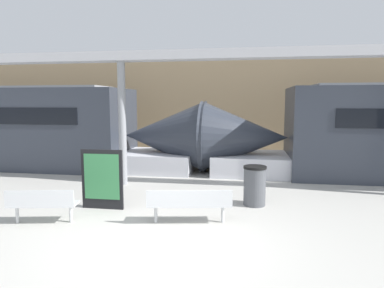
# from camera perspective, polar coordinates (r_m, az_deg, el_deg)

# --- Properties ---
(ground_plane) EXTENTS (60.00, 60.00, 0.00)m
(ground_plane) POSITION_cam_1_polar(r_m,az_deg,el_deg) (6.58, -5.08, -16.20)
(ground_plane) COLOR #B2AFA8
(station_wall) EXTENTS (56.00, 0.20, 5.00)m
(station_wall) POSITION_cam_1_polar(r_m,az_deg,el_deg) (16.37, 3.98, 6.69)
(station_wall) COLOR #9E8460
(station_wall) RESTS_ON ground_plane
(bench_near) EXTENTS (1.85, 0.75, 0.76)m
(bench_near) POSITION_cam_1_polar(r_m,az_deg,el_deg) (7.37, -0.45, -9.72)
(bench_near) COLOR silver
(bench_near) RESTS_ON ground_plane
(bench_far) EXTENTS (1.49, 0.71, 0.76)m
(bench_far) POSITION_cam_1_polar(r_m,az_deg,el_deg) (8.03, -23.71, -8.96)
(bench_far) COLOR silver
(bench_far) RESTS_ON ground_plane
(trash_bin) EXTENTS (0.58, 0.58, 1.00)m
(trash_bin) POSITION_cam_1_polar(r_m,az_deg,el_deg) (8.80, 10.40, -6.82)
(trash_bin) COLOR #4C4F54
(trash_bin) RESTS_ON ground_plane
(poster_board) EXTENTS (1.04, 0.07, 1.46)m
(poster_board) POSITION_cam_1_polar(r_m,az_deg,el_deg) (8.59, -14.74, -5.67)
(poster_board) COLOR black
(poster_board) RESTS_ON ground_plane
(support_column_near) EXTENTS (0.24, 0.24, 3.82)m
(support_column_near) POSITION_cam_1_polar(r_m,az_deg,el_deg) (10.86, -11.53, 3.28)
(support_column_near) COLOR gray
(support_column_near) RESTS_ON ground_plane
(canopy_beam) EXTENTS (28.00, 0.60, 0.28)m
(canopy_beam) POSITION_cam_1_polar(r_m,az_deg,el_deg) (10.93, -11.80, 14.06)
(canopy_beam) COLOR #B7B7BC
(canopy_beam) RESTS_ON support_column_near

